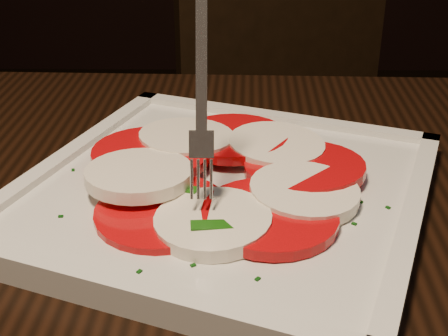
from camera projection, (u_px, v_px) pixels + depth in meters
chair at (300, 123)px, 1.19m from camera, size 0.53×0.53×0.93m
plate at (224, 193)px, 0.49m from camera, size 0.39×0.39×0.01m
caprese_salad at (224, 174)px, 0.48m from camera, size 0.25×0.26×0.03m
fork at (202, 82)px, 0.42m from camera, size 0.02×0.06×0.14m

